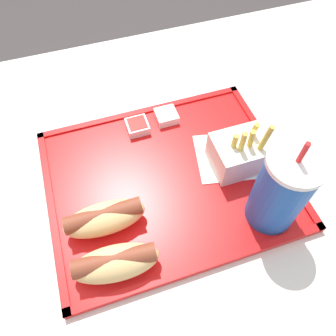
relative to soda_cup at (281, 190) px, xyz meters
The scene contains 10 objects.
ground_plane 0.82m from the soda_cup, 39.44° to the right, with size 8.00×8.00×0.00m, color #383333.
dining_table 0.48m from the soda_cup, 39.44° to the right, with size 1.31×0.82×0.71m.
food_tray 0.19m from the soda_cup, 41.14° to the right, with size 0.41×0.34×0.01m.
paper_napkin 0.14m from the soda_cup, 85.74° to the right, with size 0.14×0.13×0.00m.
soda_cup is the anchor object (origin of this frame).
hot_dog_far 0.26m from the soda_cup, ahead, with size 0.13×0.06×0.05m.
hot_dog_near 0.26m from the soda_cup, 13.89° to the right, with size 0.13×0.05×0.05m.
fries_carton 0.11m from the soda_cup, 87.01° to the right, with size 0.09×0.07×0.11m.
sauce_cup_mayo 0.27m from the soda_cup, 69.37° to the right, with size 0.04×0.04×0.02m.
sauce_cup_ketchup 0.29m from the soda_cup, 57.31° to the right, with size 0.04×0.04×0.02m.
Camera 1 is at (0.07, 0.30, 1.20)m, focal length 35.00 mm.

